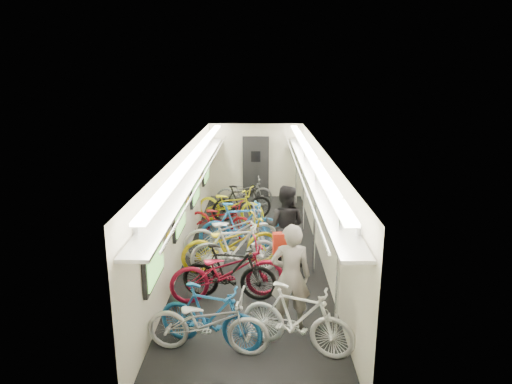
{
  "coord_description": "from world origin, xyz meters",
  "views": [
    {
      "loc": [
        0.19,
        -9.61,
        4.0
      ],
      "look_at": [
        0.05,
        1.18,
        1.15
      ],
      "focal_mm": 32.0,
      "sensor_mm": 36.0,
      "label": 1
    }
  ],
  "objects_px": {
    "bicycle_0": "(208,322)",
    "passenger_mid": "(285,226)",
    "passenger_near": "(291,277)",
    "bicycle_1": "(210,316)",
    "backpack": "(281,244)"
  },
  "relations": [
    {
      "from": "bicycle_0",
      "to": "passenger_mid",
      "type": "relative_size",
      "value": 1.04
    },
    {
      "from": "passenger_near",
      "to": "passenger_mid",
      "type": "distance_m",
      "value": 2.42
    },
    {
      "from": "bicycle_0",
      "to": "passenger_near",
      "type": "distance_m",
      "value": 1.48
    },
    {
      "from": "bicycle_1",
      "to": "backpack",
      "type": "xyz_separation_m",
      "value": [
        1.08,
        0.93,
        0.78
      ]
    },
    {
      "from": "bicycle_1",
      "to": "bicycle_0",
      "type": "bearing_deg",
      "value": -168.46
    },
    {
      "from": "bicycle_0",
      "to": "passenger_near",
      "type": "height_order",
      "value": "passenger_near"
    },
    {
      "from": "bicycle_0",
      "to": "bicycle_1",
      "type": "bearing_deg",
      "value": 0.32
    },
    {
      "from": "bicycle_0",
      "to": "passenger_mid",
      "type": "distance_m",
      "value": 3.39
    },
    {
      "from": "bicycle_1",
      "to": "passenger_near",
      "type": "height_order",
      "value": "passenger_near"
    },
    {
      "from": "bicycle_1",
      "to": "backpack",
      "type": "distance_m",
      "value": 1.62
    },
    {
      "from": "bicycle_0",
      "to": "passenger_mid",
      "type": "bearing_deg",
      "value": -14.6
    },
    {
      "from": "passenger_mid",
      "to": "backpack",
      "type": "height_order",
      "value": "passenger_mid"
    },
    {
      "from": "bicycle_1",
      "to": "backpack",
      "type": "relative_size",
      "value": 4.36
    },
    {
      "from": "passenger_mid",
      "to": "backpack",
      "type": "bearing_deg",
      "value": 101.61
    },
    {
      "from": "bicycle_1",
      "to": "passenger_mid",
      "type": "bearing_deg",
      "value": -3.98
    }
  ]
}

